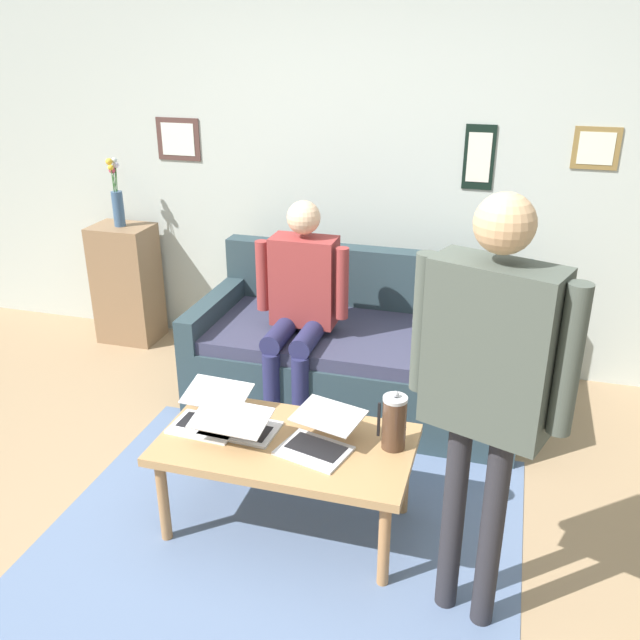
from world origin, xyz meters
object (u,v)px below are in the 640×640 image
at_px(laptop_center, 237,425).
at_px(side_shelf, 127,284).
at_px(french_press, 394,422).
at_px(person_seated, 300,299).
at_px(laptop_left, 319,438).
at_px(coffee_table, 286,450).
at_px(couch, 358,355).
at_px(flower_vase, 117,199).
at_px(laptop_right, 209,415).
at_px(person_standing, 489,370).

height_order(laptop_center, side_shelf, side_shelf).
distance_m(french_press, person_seated, 1.19).
bearing_deg(laptop_left, coffee_table, -1.62).
relative_size(couch, flower_vase, 4.09).
relative_size(laptop_left, laptop_center, 1.15).
distance_m(laptop_right, person_seated, 1.01).
bearing_deg(laptop_center, couch, -102.26).
relative_size(laptop_left, side_shelf, 0.47).
bearing_deg(couch, person_seated, 37.37).
height_order(laptop_center, person_standing, person_standing).
height_order(couch, person_seated, person_seated).
bearing_deg(person_standing, side_shelf, -36.86).
distance_m(couch, person_seated, 0.57).
bearing_deg(laptop_left, couch, -84.85).
relative_size(coffee_table, laptop_right, 3.20).
xyz_separation_m(couch, french_press, (-0.42, 1.16, 0.29)).
height_order(french_press, side_shelf, side_shelf).
height_order(coffee_table, flower_vase, flower_vase).
height_order(laptop_center, person_seated, person_seated).
relative_size(french_press, person_seated, 0.22).
bearing_deg(couch, laptop_left, 95.15).
bearing_deg(laptop_right, couch, -109.80).
height_order(couch, person_standing, person_standing).
relative_size(side_shelf, flower_vase, 1.82).
xyz_separation_m(laptop_left, flower_vase, (1.95, -1.68, 0.55)).
xyz_separation_m(coffee_table, flower_vase, (1.80, -1.68, 0.64)).
xyz_separation_m(laptop_center, laptop_right, (0.16, -0.05, -0.00)).
bearing_deg(flower_vase, couch, 166.84).
xyz_separation_m(french_press, person_standing, (-0.38, 0.38, 0.50)).
xyz_separation_m(couch, laptop_left, (-0.11, 1.25, 0.21)).
bearing_deg(laptop_right, person_standing, 164.38).
distance_m(laptop_left, side_shelf, 2.58).
relative_size(laptop_left, flower_vase, 0.86).
bearing_deg(french_press, flower_vase, -35.16).
xyz_separation_m(side_shelf, person_seated, (-1.54, 0.66, 0.29)).
distance_m(coffee_table, french_press, 0.51).
bearing_deg(couch, side_shelf, -13.16).
bearing_deg(laptop_right, laptop_center, 162.35).
xyz_separation_m(laptop_right, french_press, (-0.86, -0.04, 0.08)).
height_order(laptop_right, person_seated, person_seated).
xyz_separation_m(laptop_right, side_shelf, (1.40, -1.63, -0.07)).
xyz_separation_m(couch, laptop_right, (0.43, 1.20, 0.20)).
relative_size(couch, laptop_left, 4.77).
bearing_deg(couch, french_press, 110.05).
bearing_deg(laptop_left, laptop_center, -0.07).
bearing_deg(person_standing, french_press, -45.56).
relative_size(laptop_center, person_seated, 0.28).
bearing_deg(flower_vase, person_seated, 156.90).
distance_m(coffee_table, person_seated, 1.10).
distance_m(couch, flower_vase, 2.03).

